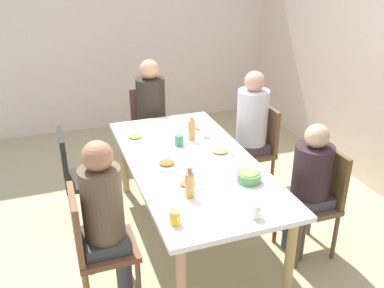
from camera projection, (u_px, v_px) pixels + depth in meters
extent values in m
plane|color=tan|center=(192.00, 234.00, 3.78)|extent=(6.55, 6.55, 0.00)
cube|color=silver|center=(121.00, 30.00, 5.61)|extent=(0.12, 4.28, 2.60)
cube|color=white|center=(192.00, 163.00, 3.48)|extent=(2.03, 0.99, 0.04)
cylinder|color=tan|center=(124.00, 161.00, 4.30)|extent=(0.07, 0.07, 0.69)
cylinder|color=tan|center=(181.00, 286.00, 2.73)|extent=(0.07, 0.07, 0.69)
cylinder|color=tan|center=(198.00, 150.00, 4.54)|extent=(0.07, 0.07, 0.69)
cylinder|color=tan|center=(290.00, 258.00, 2.97)|extent=(0.07, 0.07, 0.69)
cube|color=brown|center=(308.00, 205.00, 3.40)|extent=(0.40, 0.40, 0.04)
cylinder|color=brown|center=(335.00, 236.00, 3.40)|extent=(0.04, 0.04, 0.43)
cylinder|color=brown|center=(311.00, 213.00, 3.69)|extent=(0.04, 0.04, 0.43)
cylinder|color=brown|center=(298.00, 245.00, 3.30)|extent=(0.04, 0.04, 0.43)
cylinder|color=brown|center=(276.00, 221.00, 3.59)|extent=(0.04, 0.04, 0.43)
cube|color=brown|center=(331.00, 176.00, 3.36)|extent=(0.38, 0.04, 0.45)
cylinder|color=#454544|center=(299.00, 236.00, 3.39)|extent=(0.09, 0.09, 0.45)
cylinder|color=#37454B|center=(289.00, 224.00, 3.53)|extent=(0.09, 0.09, 0.45)
cube|color=#3D3843|center=(309.00, 199.00, 3.38)|extent=(0.30, 0.30, 0.10)
cylinder|color=#2E1D22|center=(312.00, 170.00, 3.27)|extent=(0.30, 0.30, 0.41)
sphere|color=tan|center=(317.00, 136.00, 3.15)|extent=(0.18, 0.18, 0.18)
cube|color=brown|center=(250.00, 152.00, 4.27)|extent=(0.40, 0.40, 0.04)
cylinder|color=brown|center=(272.00, 177.00, 4.27)|extent=(0.04, 0.04, 0.43)
cylinder|color=brown|center=(256.00, 162.00, 4.56)|extent=(0.04, 0.04, 0.43)
cylinder|color=brown|center=(241.00, 183.00, 4.17)|extent=(0.04, 0.04, 0.43)
cylinder|color=brown|center=(227.00, 167.00, 4.46)|extent=(0.04, 0.04, 0.43)
cube|color=brown|center=(268.00, 128.00, 4.22)|extent=(0.38, 0.04, 0.45)
cylinder|color=#42423C|center=(243.00, 176.00, 4.26)|extent=(0.09, 0.09, 0.45)
cylinder|color=#3C3D46|center=(237.00, 169.00, 4.40)|extent=(0.09, 0.09, 0.45)
cube|color=#493547|center=(250.00, 147.00, 4.24)|extent=(0.30, 0.30, 0.10)
cylinder|color=silver|center=(252.00, 117.00, 4.11)|extent=(0.30, 0.30, 0.53)
sphere|color=tan|center=(255.00, 81.00, 3.96)|extent=(0.19, 0.19, 0.19)
cube|color=brown|center=(152.00, 132.00, 4.72)|extent=(0.40, 0.40, 0.04)
cylinder|color=brown|center=(163.00, 143.00, 5.01)|extent=(0.04, 0.04, 0.43)
cylinder|color=brown|center=(135.00, 147.00, 4.91)|extent=(0.04, 0.04, 0.43)
cylinder|color=brown|center=(172.00, 155.00, 4.72)|extent=(0.04, 0.04, 0.43)
cylinder|color=brown|center=(142.00, 159.00, 4.62)|extent=(0.04, 0.04, 0.43)
cube|color=brown|center=(147.00, 107.00, 4.77)|extent=(0.04, 0.38, 0.45)
cylinder|color=#242F4E|center=(162.00, 153.00, 4.75)|extent=(0.09, 0.09, 0.45)
cylinder|color=#352A49|center=(148.00, 155.00, 4.70)|extent=(0.09, 0.09, 0.45)
cube|color=#333653|center=(152.00, 127.00, 4.69)|extent=(0.30, 0.30, 0.10)
cylinder|color=#2F2721|center=(151.00, 101.00, 4.57)|extent=(0.31, 0.31, 0.50)
sphere|color=tan|center=(149.00, 70.00, 4.42)|extent=(0.21, 0.21, 0.21)
cube|color=brown|center=(107.00, 248.00, 2.92)|extent=(0.40, 0.40, 0.04)
cylinder|color=brown|center=(82.00, 264.00, 3.11)|extent=(0.04, 0.04, 0.43)
cylinder|color=brown|center=(128.00, 254.00, 3.21)|extent=(0.04, 0.04, 0.43)
cylinder|color=brown|center=(139.00, 284.00, 2.92)|extent=(0.04, 0.04, 0.43)
cube|color=brown|center=(76.00, 225.00, 2.76)|extent=(0.38, 0.04, 0.45)
cylinder|color=#39443C|center=(121.00, 262.00, 3.11)|extent=(0.09, 0.09, 0.45)
cylinder|color=#3F3948|center=(126.00, 277.00, 2.97)|extent=(0.09, 0.09, 0.45)
cube|color=#383A3C|center=(106.00, 241.00, 2.89)|extent=(0.30, 0.30, 0.10)
cylinder|color=brown|center=(102.00, 203.00, 2.76)|extent=(0.27, 0.27, 0.51)
sphere|color=#AF7553|center=(97.00, 156.00, 2.62)|extent=(0.20, 0.20, 0.20)
cube|color=black|center=(88.00, 179.00, 3.79)|extent=(0.40, 0.40, 0.04)
cylinder|color=black|center=(70.00, 194.00, 3.98)|extent=(0.04, 0.04, 0.43)
cylinder|color=black|center=(73.00, 214.00, 3.69)|extent=(0.04, 0.04, 0.43)
cylinder|color=black|center=(106.00, 188.00, 4.08)|extent=(0.04, 0.04, 0.43)
cylinder|color=black|center=(113.00, 207.00, 3.79)|extent=(0.04, 0.04, 0.43)
cube|color=black|center=(64.00, 158.00, 3.63)|extent=(0.38, 0.04, 0.45)
cylinder|color=silver|center=(167.00, 165.00, 3.39)|extent=(0.23, 0.23, 0.01)
ellipsoid|color=#A06030|center=(167.00, 163.00, 3.38)|extent=(0.12, 0.12, 0.02)
cylinder|color=silver|center=(188.00, 185.00, 3.10)|extent=(0.21, 0.21, 0.01)
ellipsoid|color=#A66C31|center=(188.00, 183.00, 3.09)|extent=(0.11, 0.11, 0.02)
cylinder|color=silver|center=(201.00, 129.00, 4.04)|extent=(0.23, 0.23, 0.01)
ellipsoid|color=tan|center=(201.00, 127.00, 4.04)|extent=(0.13, 0.13, 0.02)
cylinder|color=white|center=(135.00, 138.00, 3.86)|extent=(0.22, 0.22, 0.01)
ellipsoid|color=tan|center=(135.00, 136.00, 3.85)|extent=(0.12, 0.12, 0.02)
cylinder|color=white|center=(220.00, 153.00, 3.59)|extent=(0.25, 0.25, 0.01)
ellipsoid|color=tan|center=(220.00, 151.00, 3.58)|extent=(0.14, 0.14, 0.02)
cylinder|color=#4E8251|center=(249.00, 177.00, 3.16)|extent=(0.18, 0.18, 0.07)
ellipsoid|color=#87A252|center=(249.00, 173.00, 3.14)|extent=(0.15, 0.15, 0.04)
cylinder|color=#418765|center=(179.00, 140.00, 3.72)|extent=(0.08, 0.08, 0.10)
torus|color=#4F9367|center=(181.00, 143.00, 3.67)|extent=(0.05, 0.01, 0.05)
cylinder|color=white|center=(204.00, 132.00, 3.89)|extent=(0.09, 0.09, 0.08)
torus|color=white|center=(207.00, 135.00, 3.84)|extent=(0.05, 0.01, 0.05)
cylinder|color=white|center=(256.00, 210.00, 2.74)|extent=(0.08, 0.08, 0.10)
torus|color=white|center=(259.00, 215.00, 2.69)|extent=(0.05, 0.01, 0.05)
cylinder|color=#ECBD45|center=(175.00, 217.00, 2.67)|extent=(0.07, 0.07, 0.09)
torus|color=yellow|center=(177.00, 221.00, 2.63)|extent=(0.05, 0.01, 0.05)
cylinder|color=tan|center=(190.00, 185.00, 2.94)|extent=(0.07, 0.07, 0.18)
cone|color=tan|center=(190.00, 172.00, 2.90)|extent=(0.06, 0.06, 0.03)
cylinder|color=red|center=(190.00, 169.00, 2.89)|extent=(0.03, 0.03, 0.01)
cylinder|color=tan|center=(192.00, 130.00, 3.81)|extent=(0.07, 0.07, 0.19)
cone|color=tan|center=(192.00, 119.00, 3.76)|extent=(0.06, 0.06, 0.03)
cylinder|color=white|center=(192.00, 117.00, 3.76)|extent=(0.03, 0.03, 0.01)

